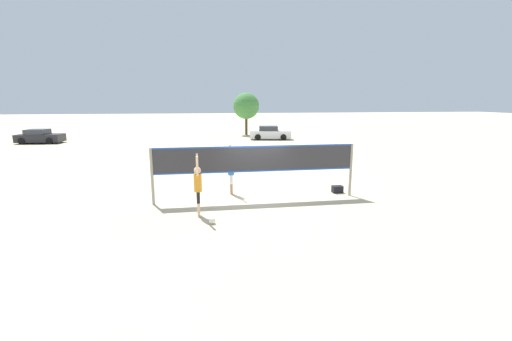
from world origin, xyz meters
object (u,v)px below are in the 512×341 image
at_px(tree_left_cluster, 246,106).
at_px(player_spiker, 198,184).
at_px(parked_car_mid, 40,137).
at_px(volleyball, 212,221).
at_px(player_blocker, 231,169).
at_px(volleyball_net, 256,162).
at_px(parked_car_near, 270,133).
at_px(gear_bag, 337,189).

bearing_deg(tree_left_cluster, player_spiker, -100.96).
bearing_deg(parked_car_mid, volleyball, -53.49).
relative_size(player_spiker, volleyball, 9.98).
distance_m(player_blocker, parked_car_mid, 27.54).
xyz_separation_m(volleyball_net, tree_left_cluster, (3.32, 27.78, 1.84)).
bearing_deg(parked_car_near, parked_car_mid, -171.12).
distance_m(volleyball_net, parked_car_mid, 28.97).
bearing_deg(parked_car_mid, volleyball_net, -47.48).
height_order(volleyball_net, volleyball, volleyball_net).
relative_size(player_spiker, player_blocker, 1.04).
relative_size(volleyball_net, volleyball, 37.54).
bearing_deg(volleyball_net, gear_bag, 7.82).
relative_size(volleyball_net, player_spiker, 3.76).
bearing_deg(parked_car_near, player_blocker, -96.12).
xyz_separation_m(gear_bag, parked_car_near, (1.32, 21.84, 0.49)).
bearing_deg(parked_car_near, volleyball_net, -93.11).
relative_size(parked_car_near, tree_left_cluster, 0.91).
relative_size(gear_bag, parked_car_mid, 0.11).
relative_size(player_spiker, parked_car_near, 0.49).
relative_size(player_spiker, tree_left_cluster, 0.45).
bearing_deg(gear_bag, volleyball_net, -172.18).
distance_m(player_spiker, tree_left_cluster, 30.13).
relative_size(player_blocker, gear_bag, 4.70).
relative_size(volleyball_net, tree_left_cluster, 1.69).
bearing_deg(gear_bag, player_blocker, 173.77).
xyz_separation_m(player_blocker, parked_car_near, (6.12, 21.31, -0.50)).
bearing_deg(volleyball_net, volleyball, -126.55).
bearing_deg(parked_car_mid, gear_bag, -41.27).
bearing_deg(player_blocker, tree_left_cluster, 170.92).
xyz_separation_m(player_blocker, tree_left_cluster, (4.27, 26.72, 2.31)).
bearing_deg(gear_bag, parked_car_mid, 134.30).
height_order(player_blocker, volleyball, player_blocker).
relative_size(volleyball, parked_car_near, 0.05).
height_order(player_spiker, parked_car_mid, player_spiker).
height_order(volleyball_net, tree_left_cluster, tree_left_cluster).
bearing_deg(player_blocker, gear_bag, 83.77).
relative_size(player_blocker, volleyball, 9.61).
bearing_deg(tree_left_cluster, volleyball, -99.82).
xyz_separation_m(gear_bag, parked_car_mid, (-21.72, 22.25, 0.46)).
bearing_deg(volleyball, volleyball_net, 53.45).
distance_m(player_spiker, parked_car_near, 25.25).
distance_m(volleyball_net, tree_left_cluster, 28.04).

